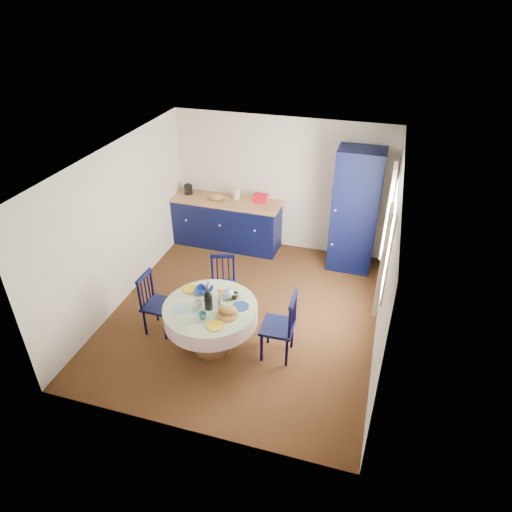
# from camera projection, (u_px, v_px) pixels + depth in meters

# --- Properties ---
(floor) EXTENTS (4.50, 4.50, 0.00)m
(floor) POSITION_uv_depth(u_px,v_px,m) (245.00, 313.00, 7.16)
(floor) COLOR black
(floor) RESTS_ON ground
(ceiling) EXTENTS (4.50, 4.50, 0.00)m
(ceiling) POSITION_uv_depth(u_px,v_px,m) (242.00, 160.00, 5.85)
(ceiling) COLOR white
(ceiling) RESTS_ON wall_back
(wall_back) EXTENTS (4.00, 0.02, 2.50)m
(wall_back) POSITION_uv_depth(u_px,v_px,m) (281.00, 185.00, 8.34)
(wall_back) COLOR silver
(wall_back) RESTS_ON floor
(wall_left) EXTENTS (0.02, 4.50, 2.50)m
(wall_left) POSITION_uv_depth(u_px,v_px,m) (120.00, 226.00, 6.99)
(wall_left) COLOR silver
(wall_left) RESTS_ON floor
(wall_right) EXTENTS (0.02, 4.50, 2.50)m
(wall_right) POSITION_uv_depth(u_px,v_px,m) (387.00, 266.00, 6.02)
(wall_right) COLOR silver
(wall_right) RESTS_ON floor
(window) EXTENTS (0.10, 1.74, 1.45)m
(window) POSITION_uv_depth(u_px,v_px,m) (388.00, 237.00, 6.14)
(window) COLOR white
(window) RESTS_ON wall_right
(kitchen_counter) EXTENTS (2.14, 0.70, 1.19)m
(kitchen_counter) POSITION_uv_depth(u_px,v_px,m) (226.00, 222.00, 8.75)
(kitchen_counter) COLOR black
(kitchen_counter) RESTS_ON floor
(pantry_cabinet) EXTENTS (0.77, 0.57, 2.19)m
(pantry_cabinet) POSITION_uv_depth(u_px,v_px,m) (355.00, 211.00, 7.76)
(pantry_cabinet) COLOR black
(pantry_cabinet) RESTS_ON floor
(dining_table) EXTENTS (1.27, 1.27, 1.05)m
(dining_table) POSITION_uv_depth(u_px,v_px,m) (211.00, 314.00, 6.13)
(dining_table) COLOR #553118
(dining_table) RESTS_ON floor
(chair_left) EXTENTS (0.42, 0.44, 0.95)m
(chair_left) POSITION_uv_depth(u_px,v_px,m) (156.00, 303.00, 6.60)
(chair_left) COLOR black
(chair_left) RESTS_ON floor
(chair_far) EXTENTS (0.50, 0.49, 0.92)m
(chair_far) POSITION_uv_depth(u_px,v_px,m) (223.00, 284.00, 7.03)
(chair_far) COLOR black
(chair_far) RESTS_ON floor
(chair_right) EXTENTS (0.44, 0.46, 1.02)m
(chair_right) POSITION_uv_depth(u_px,v_px,m) (281.00, 326.00, 6.12)
(chair_right) COLOR black
(chair_right) RESTS_ON floor
(mug_a) EXTENTS (0.12, 0.12, 0.09)m
(mug_a) POSITION_uv_depth(u_px,v_px,m) (198.00, 304.00, 6.05)
(mug_a) COLOR silver
(mug_a) RESTS_ON dining_table
(mug_b) EXTENTS (0.11, 0.11, 0.10)m
(mug_b) POSITION_uv_depth(u_px,v_px,m) (203.00, 316.00, 5.82)
(mug_b) COLOR #2F727C
(mug_b) RESTS_ON dining_table
(mug_c) EXTENTS (0.11, 0.11, 0.09)m
(mug_c) POSITION_uv_depth(u_px,v_px,m) (235.00, 296.00, 6.19)
(mug_c) COLOR black
(mug_c) RESTS_ON dining_table
(mug_d) EXTENTS (0.11, 0.11, 0.10)m
(mug_d) POSITION_uv_depth(u_px,v_px,m) (207.00, 286.00, 6.38)
(mug_d) COLOR silver
(mug_d) RESTS_ON dining_table
(cobalt_bowl) EXTENTS (0.25, 0.25, 0.06)m
(cobalt_bowl) POSITION_uv_depth(u_px,v_px,m) (204.00, 290.00, 6.32)
(cobalt_bowl) COLOR navy
(cobalt_bowl) RESTS_ON dining_table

